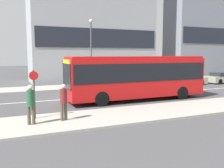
# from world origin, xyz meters

# --- Properties ---
(ground_plane) EXTENTS (120.00, 120.00, 0.00)m
(ground_plane) POSITION_xyz_m (0.00, 0.00, 0.00)
(ground_plane) COLOR #444447
(sidewalk_near) EXTENTS (44.00, 3.50, 0.13)m
(sidewalk_near) POSITION_xyz_m (0.00, -6.25, 0.07)
(sidewalk_near) COLOR #A39E93
(sidewalk_near) RESTS_ON ground_plane
(sidewalk_far) EXTENTS (44.00, 3.50, 0.13)m
(sidewalk_far) POSITION_xyz_m (0.00, 6.25, 0.07)
(sidewalk_far) COLOR #A39E93
(sidewalk_far) RESTS_ON ground_plane
(lane_centerline) EXTENTS (41.80, 0.16, 0.01)m
(lane_centerline) POSITION_xyz_m (0.00, 0.00, 0.00)
(lane_centerline) COLOR silver
(lane_centerline) RESTS_ON ground_plane
(apartment_block_left_tower) EXTENTS (15.30, 5.83, 18.81)m
(apartment_block_left_tower) POSITION_xyz_m (5.62, 12.37, 9.40)
(apartment_block_left_tower) COLOR #9EA3A8
(apartment_block_left_tower) RESTS_ON ground_plane
(apartment_block_right_tower) EXTENTS (13.27, 4.42, 21.62)m
(apartment_block_right_tower) POSITION_xyz_m (23.89, 11.67, 10.80)
(apartment_block_right_tower) COLOR gray
(apartment_block_right_tower) RESTS_ON ground_plane
(city_bus) EXTENTS (10.27, 2.47, 3.16)m
(city_bus) POSITION_xyz_m (3.99, -2.22, 1.82)
(city_bus) COLOR red
(city_bus) RESTS_ON ground_plane
(parked_car_0) EXTENTS (4.21, 1.81, 1.27)m
(parked_car_0) POSITION_xyz_m (13.28, 3.43, 0.61)
(parked_car_0) COLOR #A39E84
(parked_car_0) RESTS_ON ground_plane
(parked_car_1) EXTENTS (3.97, 1.81, 1.25)m
(parked_car_1) POSITION_xyz_m (18.30, 3.27, 0.60)
(parked_car_1) COLOR #A39E84
(parked_car_1) RESTS_ON ground_plane
(pedestrian_near_stop) EXTENTS (0.35, 0.34, 1.82)m
(pedestrian_near_stop) POSITION_xyz_m (-3.77, -6.38, 1.17)
(pedestrian_near_stop) COLOR #4C4233
(pedestrian_near_stop) RESTS_ON sidewalk_near
(pedestrian_down_pavement) EXTENTS (0.34, 0.34, 1.76)m
(pedestrian_down_pavement) POSITION_xyz_m (-2.25, -6.25, 1.13)
(pedestrian_down_pavement) COLOR #4C4233
(pedestrian_down_pavement) RESTS_ON sidewalk_near
(bus_stop_sign) EXTENTS (0.44, 0.12, 2.41)m
(bus_stop_sign) POSITION_xyz_m (-3.50, -5.33, 1.55)
(bus_stop_sign) COLOR #4C4C51
(bus_stop_sign) RESTS_ON sidewalk_near
(street_lamp) EXTENTS (0.36, 0.36, 6.53)m
(street_lamp) POSITION_xyz_m (3.04, 5.22, 4.14)
(street_lamp) COLOR #4C4C51
(street_lamp) RESTS_ON sidewalk_far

